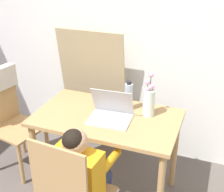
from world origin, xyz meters
name	(u,v)px	position (x,y,z in m)	size (l,w,h in m)	color
wall_back	(147,30)	(0.00, 2.23, 1.25)	(6.40, 0.05, 2.50)	white
dining_table	(107,128)	(-0.09, 1.47, 0.64)	(1.12, 0.65, 0.75)	tan
chair_spare	(6,105)	(-1.09, 1.51, 0.64)	(0.50, 0.47, 0.97)	tan
person_seated	(82,172)	(-0.07, 0.96, 0.60)	(0.36, 0.45, 0.97)	orange
laptop	(111,112)	(-0.05, 1.45, 0.80)	(0.33, 0.27, 0.24)	#B2B2B7
flower_vase	(149,100)	(0.20, 1.60, 0.88)	(0.09, 0.09, 0.35)	silver
water_bottle	(129,96)	(0.03, 1.63, 0.86)	(0.06, 0.06, 0.25)	silver
cardboard_panel	(94,91)	(-0.47, 2.08, 0.63)	(0.66, 0.19, 1.26)	tan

